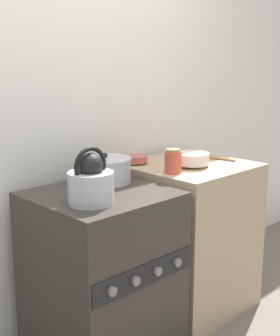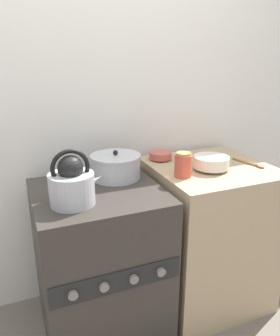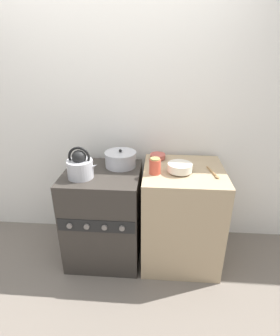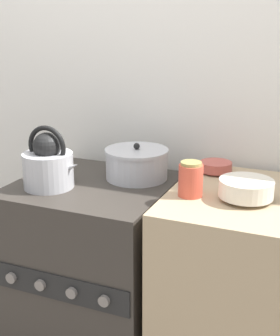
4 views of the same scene
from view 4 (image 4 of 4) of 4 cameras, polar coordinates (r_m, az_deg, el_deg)
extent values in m
cube|color=silver|center=(2.31, -0.86, 10.39)|extent=(7.00, 0.06, 2.50)
cube|color=#332D28|center=(2.19, -5.42, -12.65)|extent=(0.65, 0.62, 0.87)
cube|color=black|center=(1.91, -10.06, -14.15)|extent=(0.62, 0.01, 0.11)
cylinder|color=slate|center=(2.01, -15.42, -12.79)|extent=(0.04, 0.02, 0.04)
cylinder|color=slate|center=(1.94, -12.07, -13.79)|extent=(0.04, 0.02, 0.04)
cylinder|color=slate|center=(1.87, -8.34, -14.83)|extent=(0.04, 0.02, 0.04)
cylinder|color=slate|center=(1.81, -4.40, -15.86)|extent=(0.04, 0.02, 0.04)
cube|color=tan|center=(2.02, 13.42, -15.49)|extent=(0.68, 0.67, 0.91)
cylinder|color=#B2B2B7|center=(1.97, -11.12, -0.26)|extent=(0.21, 0.21, 0.15)
sphere|color=black|center=(1.94, -11.29, 2.60)|extent=(0.11, 0.11, 0.11)
torus|color=black|center=(1.94, -11.29, 2.57)|extent=(0.18, 0.02, 0.18)
cone|color=#B2B2B7|center=(1.91, -8.69, 0.01)|extent=(0.10, 0.05, 0.08)
cylinder|color=#B2B2B7|center=(2.05, -0.41, 0.33)|extent=(0.27, 0.27, 0.12)
cylinder|color=#B2B2B7|center=(2.03, -0.41, 2.11)|extent=(0.28, 0.28, 0.01)
sphere|color=black|center=(2.03, -0.41, 2.68)|extent=(0.03, 0.03, 0.03)
cylinder|color=beige|center=(1.76, 12.73, -3.63)|extent=(0.09, 0.09, 0.01)
cylinder|color=beige|center=(1.75, 12.82, -2.42)|extent=(0.20, 0.20, 0.06)
cylinder|color=#B75147|center=(2.06, 9.19, -0.44)|extent=(0.06, 0.06, 0.01)
cylinder|color=#B75147|center=(2.05, 9.22, 0.20)|extent=(0.14, 0.14, 0.04)
cylinder|color=#CC4C38|center=(1.75, 6.19, -1.52)|extent=(0.09, 0.09, 0.12)
cylinder|color=#998C4C|center=(1.73, 6.26, 0.55)|extent=(0.08, 0.08, 0.01)
camera|label=1|loc=(2.32, -69.16, 5.52)|focal=50.00mm
camera|label=2|loc=(1.31, -61.08, 8.05)|focal=35.00mm
camera|label=3|loc=(0.62, -111.20, 21.60)|focal=28.00mm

